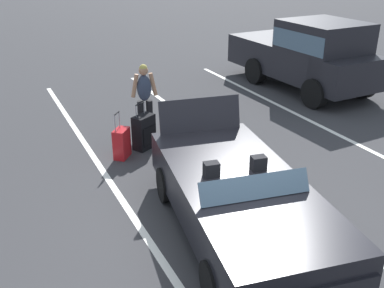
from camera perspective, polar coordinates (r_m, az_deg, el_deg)
name	(u,v)px	position (r m, az deg, el deg)	size (l,w,h in m)	color
ground_plane	(237,234)	(6.99, 5.80, -11.28)	(80.00, 80.00, 0.00)	#333335
lot_line_near	(159,257)	(6.52, -4.16, -14.16)	(18.00, 0.12, 0.01)	silver
lot_line_mid	(311,211)	(7.72, 14.93, -8.29)	(18.00, 0.12, 0.01)	silver
convertible_car	(244,207)	(6.51, 6.67, -7.98)	(4.37, 2.42, 1.54)	black
suitcase_large_black	(144,132)	(9.60, -6.12, 1.52)	(0.48, 0.56, 1.00)	black
suitcase_medium_bright	(122,143)	(9.26, -8.94, 0.10)	(0.46, 0.44, 0.97)	red
suitcase_small_carryon	(203,136)	(9.64, 1.42, 0.97)	(0.38, 0.29, 0.50)	#2D2319
traveler_person	(145,96)	(10.11, -6.06, 6.08)	(0.27, 0.61, 1.65)	black
parked_pickup_truck_near	(310,54)	(13.77, 14.76, 11.02)	(5.07, 2.23, 2.10)	black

